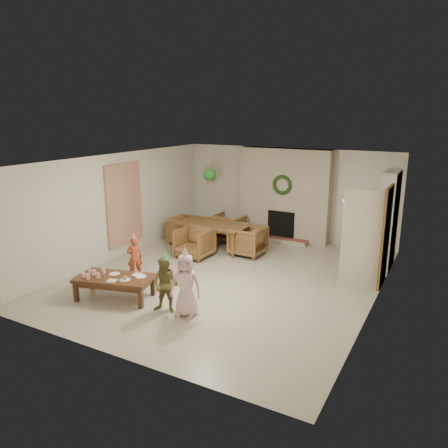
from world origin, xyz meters
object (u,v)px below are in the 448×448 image
Objects in this scene: child_plaid at (166,285)px; child_pink at (186,285)px; dining_chair_right at (248,241)px; dining_table at (212,236)px; child_red at (135,257)px; dining_chair_far at (228,228)px; dining_chair_left at (187,230)px; coffee_table_top at (114,278)px; dining_chair_near at (194,243)px.

child_plaid is 0.38m from child_pink.
dining_table is at bearing -90.00° from dining_chair_right.
child_red is at bearing -28.29° from dining_chair_right.
child_plaid is (1.10, -4.39, 0.14)m from dining_chair_far.
dining_chair_left is (-0.82, 0.03, 0.03)m from dining_table.
dining_chair_left is 0.56× the size of coffee_table_top.
child_pink is (1.53, -2.68, 0.19)m from dining_chair_near.
dining_chair_left is 2.60m from child_red.
dining_table is at bearing 90.00° from dining_chair_far.
dining_table is 3.75m from child_plaid.
dining_chair_near is 1.64m from dining_chair_far.
child_red is at bearing 137.09° from child_pink.
dining_chair_far is 4.40m from coffee_table_top.
dining_chair_near is 0.56× the size of coffee_table_top.
dining_chair_far is 3.39m from child_red.
dining_chair_near is at bearing 90.00° from dining_chair_far.
dining_chair_near and dining_chair_right have the same top height.
dining_chair_near is at bearing -147.94° from child_red.
child_plaid reaches higher than dining_chair_left.
child_pink is (1.94, -0.96, 0.11)m from child_red.
dining_chair_far is (0.06, 1.64, 0.00)m from dining_chair_near.
child_plaid is at bearing -65.16° from dining_chair_near.
child_pink is (1.47, -4.32, 0.19)m from dining_chair_far.
dining_chair_far is 4.57m from child_pink.
dining_chair_right is 2.90m from child_red.
coffee_table_top is (-0.08, -4.40, 0.04)m from dining_chair_far.
dining_table is 1.03m from dining_chair_right.
dining_chair_right is at bearing 57.23° from coffee_table_top.
dining_table is 2.34× the size of dining_chair_right.
dining_table is at bearing 95.77° from child_plaid.
child_red reaches higher than dining_table.
dining_chair_left is at bearing 135.00° from dining_chair_near.
dining_table is 0.82m from dining_chair_far.
dining_chair_near is 2.76m from coffee_table_top.
child_pink is at bearing 109.15° from child_red.
dining_table is 2.58m from child_red.
dining_chair_near is (-0.03, -0.82, 0.03)m from dining_table.
dining_chair_far is 0.56× the size of coffee_table_top.
dining_chair_far is at bearing -45.00° from dining_chair_left.
dining_chair_near is 1.16m from dining_chair_left.
coffee_table_top is 1.41× the size of child_plaid.
dining_chair_far is at bearing 90.00° from dining_table.
dining_table is 0.82m from dining_chair_near.
child_pink is at bearing 9.87° from dining_chair_right.
coffee_table_top is (-1.08, -3.55, 0.04)m from dining_chair_right.
dining_chair_far is at bearing 92.29° from child_plaid.
child_plaid reaches higher than dining_table.
dining_chair_left reaches higher than coffee_table_top.
dining_table is 2.34× the size of dining_chair_left.
coffee_table_top is (-0.03, -2.76, 0.04)m from dining_chair_near.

